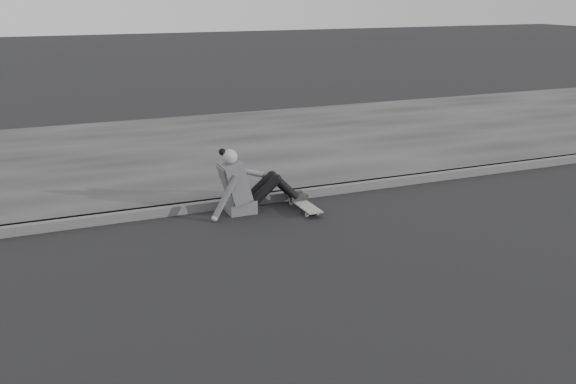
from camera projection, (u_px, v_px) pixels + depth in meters
name	position (u px, v px, depth m)	size (l,w,h in m)	color
ground	(381.00, 270.00, 6.68)	(80.00, 80.00, 0.00)	black
curb	(286.00, 195.00, 8.93)	(24.00, 0.16, 0.12)	#515151
sidewalk	(222.00, 148.00, 11.59)	(24.00, 6.00, 0.12)	#363636
skateboard	(304.00, 205.00, 8.49)	(0.20, 0.78, 0.09)	#A2A19C
seated_woman	(245.00, 185.00, 8.35)	(1.38, 0.46, 0.88)	#555557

